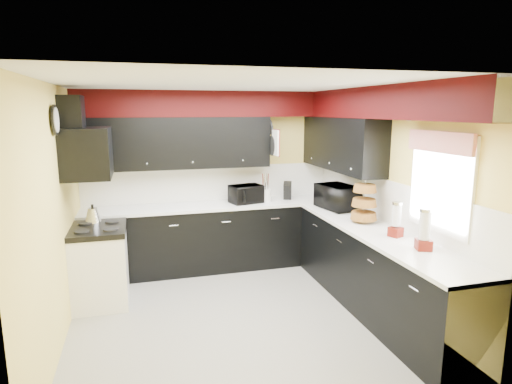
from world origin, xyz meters
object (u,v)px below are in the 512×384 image
toaster_oven (246,194)px  knife_block (287,191)px  kettle (93,215)px  utensil_crock (265,195)px  microwave (338,197)px

toaster_oven → knife_block: size_ratio=1.73×
knife_block → kettle: bearing=-146.4°
knife_block → utensil_crock: bearing=-150.8°
microwave → toaster_oven: bearing=47.7°
knife_block → kettle: size_ratio=1.34×
microwave → kettle: (-3.11, 0.23, -0.09)m
toaster_oven → knife_block: 0.65m
utensil_crock → microwave: bearing=-42.0°
utensil_crock → kettle: 2.36m
toaster_oven → utensil_crock: bearing=-9.1°
kettle → utensil_crock: bearing=11.9°
knife_block → kettle: knife_block is taller
utensil_crock → kettle: utensil_crock is taller
toaster_oven → kettle: size_ratio=2.32×
toaster_oven → knife_block: (0.65, 0.07, -0.00)m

